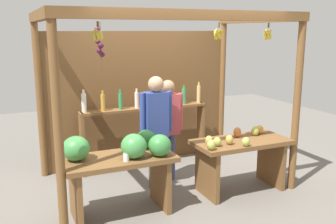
% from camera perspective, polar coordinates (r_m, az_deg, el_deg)
% --- Properties ---
extents(ground_plane, '(12.00, 12.00, 0.00)m').
position_cam_1_polar(ground_plane, '(5.77, -0.79, -10.38)').
color(ground_plane, slate).
rests_on(ground_plane, ground).
extents(market_stall, '(3.30, 2.04, 2.45)m').
position_cam_1_polar(market_stall, '(5.81, -2.64, 4.27)').
color(market_stall, brown).
rests_on(market_stall, ground).
extents(fruit_counter_left, '(1.38, 0.71, 1.03)m').
position_cam_1_polar(fruit_counter_left, '(4.60, -7.00, -7.15)').
color(fruit_counter_left, brown).
rests_on(fruit_counter_left, ground).
extents(fruit_counter_right, '(1.35, 0.65, 0.88)m').
position_cam_1_polar(fruit_counter_right, '(5.37, 10.80, -5.99)').
color(fruit_counter_right, brown).
rests_on(fruit_counter_right, ground).
extents(bottle_shelf_unit, '(2.12, 0.22, 1.36)m').
position_cam_1_polar(bottle_shelf_unit, '(6.16, -3.47, -0.93)').
color(bottle_shelf_unit, brown).
rests_on(bottle_shelf_unit, ground).
extents(vendor_man, '(0.48, 0.22, 1.60)m').
position_cam_1_polar(vendor_man, '(5.28, -1.80, -1.52)').
color(vendor_man, '#444F45').
rests_on(vendor_man, ground).
extents(vendor_woman, '(0.48, 0.21, 1.52)m').
position_cam_1_polar(vendor_woman, '(5.57, -0.01, -1.44)').
color(vendor_woman, '#414771').
rests_on(vendor_woman, ground).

